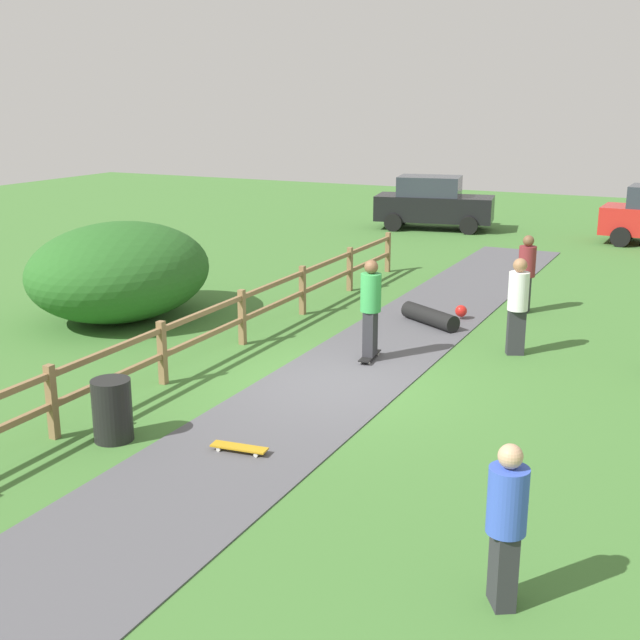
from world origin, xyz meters
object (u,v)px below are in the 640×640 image
at_px(skater_fallen, 432,316).
at_px(bystander_blue, 506,519).
at_px(parked_car_black, 433,203).
at_px(skater_riding, 371,304).
at_px(skateboard_loose, 239,447).
at_px(bystander_white, 518,302).
at_px(bystander_maroon, 527,270).
at_px(trash_bin, 112,410).
at_px(bush_large, 120,271).

relative_size(skater_fallen, bystander_blue, 0.89).
relative_size(skater_fallen, parked_car_black, 0.33).
bearing_deg(skater_riding, bystander_blue, -57.62).
relative_size(skater_fallen, skateboard_loose, 1.81).
distance_m(bystander_white, parked_car_black, 15.18).
distance_m(bystander_maroon, parked_car_black, 12.03).
bearing_deg(trash_bin, parked_car_black, 95.99).
relative_size(skater_riding, bystander_maroon, 1.07).
distance_m(trash_bin, bystander_blue, 6.13).
height_order(skateboard_loose, parked_car_black, parked_car_black).
xyz_separation_m(bush_large, trash_bin, (4.21, -5.35, -0.60)).
bearing_deg(bush_large, parked_car_black, 82.11).
height_order(trash_bin, bystander_maroon, bystander_maroon).
relative_size(skater_riding, skateboard_loose, 2.29).
distance_m(trash_bin, parked_car_black, 20.45).
bearing_deg(bush_large, trash_bin, -51.78).
bearing_deg(bush_large, bystander_white, 8.01).
relative_size(skateboard_loose, parked_car_black, 0.18).
bearing_deg(bystander_white, trash_bin, -122.59).
relative_size(skateboard_loose, bystander_blue, 0.49).
distance_m(skater_riding, skater_fallen, 2.97).
distance_m(skater_riding, parked_car_black, 15.87).
distance_m(skater_riding, bystander_white, 2.79).
height_order(bystander_white, bystander_blue, bystander_white).
height_order(bush_large, bystander_white, bush_large).
xyz_separation_m(skater_fallen, bystander_maroon, (1.51, 1.98, 0.77)).
relative_size(bush_large, bystander_blue, 2.60).
bearing_deg(trash_bin, bush_large, 128.22).
bearing_deg(skater_fallen, trash_bin, -105.14).
distance_m(skater_fallen, bystander_maroon, 2.60).
bearing_deg(skater_fallen, bystander_blue, -67.55).
distance_m(skater_fallen, bystander_white, 2.56).
bearing_deg(parked_car_black, bystander_blue, -69.70).
height_order(skater_fallen, bystander_blue, bystander_blue).
height_order(skater_fallen, skateboard_loose, skater_fallen).
relative_size(skater_riding, bystander_blue, 1.12).
height_order(bush_large, skater_fallen, bush_large).
xyz_separation_m(skater_fallen, parked_car_black, (-4.24, 12.54, 0.76)).
height_order(trash_bin, skateboard_loose, trash_bin).
bearing_deg(skater_riding, bystander_white, 33.90).
bearing_deg(bush_large, skater_riding, -3.58).
distance_m(bystander_blue, parked_car_black, 23.24).
distance_m(bystander_white, bystander_maroon, 3.29).
bearing_deg(skateboard_loose, trash_bin, -168.11).
xyz_separation_m(bystander_white, parked_car_black, (-6.30, 13.81, -0.07)).
relative_size(skater_riding, skater_fallen, 1.26).
xyz_separation_m(skater_riding, skateboard_loose, (-0.01, -4.58, -0.98)).
bearing_deg(trash_bin, skater_riding, 69.54).
xyz_separation_m(bystander_blue, parked_car_black, (-8.06, 21.80, 0.04)).
relative_size(bush_large, bystander_maroon, 2.48).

